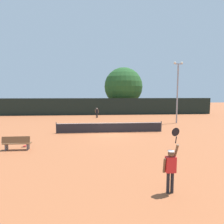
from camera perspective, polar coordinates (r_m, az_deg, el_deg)
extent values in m
plane|color=#9E5633|center=(18.47, -0.63, -6.21)|extent=(120.00, 120.00, 0.00)
cube|color=#232328|center=(18.38, -0.64, -4.76)|extent=(10.19, 0.03, 0.91)
cube|color=white|center=(18.30, -0.64, -3.36)|extent=(10.19, 0.04, 0.06)
cylinder|color=#333338|center=(18.72, -16.45, -4.62)|extent=(0.08, 0.08, 1.07)
cylinder|color=#333338|center=(19.40, 14.59, -4.21)|extent=(0.08, 0.08, 1.07)
cube|color=black|center=(33.80, -2.53, 1.66)|extent=(39.84, 0.12, 2.98)
cube|color=red|center=(7.67, 17.25, -14.87)|extent=(0.38, 0.22, 0.60)
sphere|color=brown|center=(7.54, 17.34, -11.95)|extent=(0.23, 0.23, 0.23)
cylinder|color=white|center=(7.51, 17.36, -11.24)|extent=(0.24, 0.24, 0.04)
cylinder|color=black|center=(7.91, 16.53, -19.73)|extent=(0.12, 0.12, 0.81)
cylinder|color=black|center=(7.97, 17.67, -19.58)|extent=(0.12, 0.12, 0.81)
cylinder|color=brown|center=(7.60, 15.50, -15.26)|extent=(0.09, 0.17, 0.57)
cylinder|color=brown|center=(7.68, 18.81, -10.92)|extent=(0.09, 0.32, 0.55)
cylinder|color=black|center=(7.63, 18.72, -7.96)|extent=(0.04, 0.11, 0.28)
ellipsoid|color=black|center=(7.62, 18.61, -5.74)|extent=(0.30, 0.13, 0.36)
cube|color=black|center=(29.70, -4.58, 0.25)|extent=(0.38, 0.22, 0.56)
sphere|color=#8C6647|center=(29.66, -4.58, 0.99)|extent=(0.21, 0.21, 0.21)
cylinder|color=white|center=(29.66, -4.58, 1.16)|extent=(0.23, 0.23, 0.04)
cylinder|color=black|center=(29.76, -4.72, -1.02)|extent=(0.12, 0.12, 0.76)
cylinder|color=black|center=(29.76, -4.41, -1.02)|extent=(0.12, 0.12, 0.76)
cylinder|color=#8C6647|center=(29.70, -5.04, 0.19)|extent=(0.09, 0.17, 0.54)
cylinder|color=#8C6647|center=(29.70, -4.11, 0.20)|extent=(0.09, 0.15, 0.54)
sphere|color=#CCE033|center=(19.89, 6.89, -5.30)|extent=(0.07, 0.07, 0.07)
cylinder|color=black|center=(14.90, -25.12, -9.52)|extent=(0.28, 0.04, 0.04)
ellipsoid|color=red|center=(15.19, -24.70, -9.22)|extent=(0.28, 0.36, 0.04)
cube|color=brown|center=(14.32, -26.66, -8.41)|extent=(1.80, 0.40, 0.06)
cube|color=brown|center=(14.10, -26.99, -7.48)|extent=(1.80, 0.12, 0.44)
cube|color=#4C4C51|center=(14.65, -29.20, -9.13)|extent=(0.08, 0.36, 0.45)
cube|color=#4C4C51|center=(14.13, -23.95, -9.42)|extent=(0.08, 0.36, 0.45)
cylinder|color=gray|center=(25.45, 19.09, 5.12)|extent=(0.18, 0.18, 7.42)
cube|color=gray|center=(25.72, 19.36, 13.52)|extent=(1.10, 0.10, 0.10)
sphere|color=#F2EDCC|center=(25.56, 18.42, 13.90)|extent=(0.28, 0.28, 0.28)
sphere|color=#F2EDCC|center=(25.92, 20.30, 13.72)|extent=(0.28, 0.28, 0.28)
cylinder|color=brown|center=(38.83, 3.41, 1.67)|extent=(0.56, 0.56, 2.32)
sphere|color=#235123|center=(38.77, 3.45, 7.64)|extent=(7.68, 7.68, 7.68)
cube|color=navy|center=(40.01, -0.11, 0.99)|extent=(2.44, 4.42, 0.90)
cube|color=#2D333D|center=(39.66, -0.07, 2.06)|extent=(1.98, 2.41, 0.64)
cylinder|color=black|center=(41.37, -1.44, 0.72)|extent=(0.22, 0.60, 0.60)
cylinder|color=black|center=(41.50, 0.91, 0.73)|extent=(0.22, 0.60, 0.60)
cylinder|color=black|center=(38.59, -1.20, 0.37)|extent=(0.22, 0.60, 0.60)
cylinder|color=black|center=(38.73, 1.31, 0.39)|extent=(0.22, 0.60, 0.60)
cube|color=red|center=(39.70, 6.32, 0.92)|extent=(2.05, 4.27, 0.90)
cube|color=#2D333D|center=(39.35, 6.42, 2.00)|extent=(1.78, 2.26, 0.64)
cylinder|color=black|center=(40.95, 4.78, 0.65)|extent=(0.22, 0.60, 0.60)
cylinder|color=black|center=(41.26, 7.11, 0.66)|extent=(0.22, 0.60, 0.60)
cylinder|color=black|center=(38.20, 5.47, 0.29)|extent=(0.22, 0.60, 0.60)
cylinder|color=black|center=(38.54, 7.96, 0.31)|extent=(0.22, 0.60, 0.60)
cube|color=navy|center=(41.75, 10.73, 1.08)|extent=(2.22, 4.33, 0.90)
cube|color=#2D333D|center=(41.41, 10.86, 2.11)|extent=(1.86, 2.32, 0.64)
cylinder|color=black|center=(42.91, 9.13, 0.82)|extent=(0.22, 0.60, 0.60)
cylinder|color=black|center=(43.35, 11.32, 0.83)|extent=(0.22, 0.60, 0.60)
cylinder|color=black|center=(40.21, 10.09, 0.49)|extent=(0.22, 0.60, 0.60)
cylinder|color=black|center=(40.68, 12.40, 0.51)|extent=(0.22, 0.60, 0.60)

